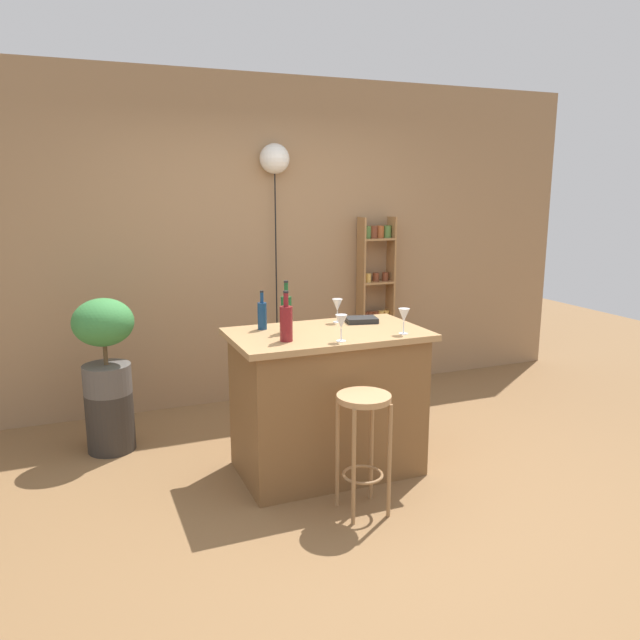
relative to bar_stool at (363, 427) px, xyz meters
name	(u,v)px	position (x,y,z in m)	size (l,w,h in m)	color
ground	(345,488)	(0.02, 0.29, -0.53)	(12.00, 12.00, 0.00)	brown
back_wall	(254,242)	(0.02, 2.24, 0.87)	(6.40, 0.10, 2.80)	#997551
kitchen_counter	(327,401)	(0.02, 0.59, -0.04)	(1.26, 0.74, 0.96)	brown
bar_stool	(363,427)	(0.00, 0.00, 0.00)	(0.31, 0.31, 0.72)	#997047
spice_shelf	(376,299)	(1.15, 2.09, 0.32)	(0.33, 0.16, 1.61)	#9E7042
plant_stool	(110,421)	(-1.30, 1.48, -0.31)	(0.34, 0.34, 0.43)	#2D2823
potted_plant	(104,340)	(-1.30, 1.48, 0.30)	(0.42, 0.38, 0.69)	#514C47
bottle_olive_oil	(286,313)	(-0.23, 0.67, 0.56)	(0.07, 0.07, 0.33)	#194C23
bottle_spirits_clear	(286,322)	(-0.31, 0.45, 0.55)	(0.08, 0.08, 0.31)	maroon
bottle_wine_red	(262,315)	(-0.35, 0.81, 0.53)	(0.06, 0.06, 0.26)	navy
wine_glass_left	(341,322)	(0.00, 0.32, 0.55)	(0.07, 0.07, 0.16)	silver
wine_glass_center	(404,316)	(0.45, 0.35, 0.55)	(0.07, 0.07, 0.16)	silver
wine_glass_right	(337,306)	(0.19, 0.82, 0.55)	(0.07, 0.07, 0.16)	silver
cookbook	(361,320)	(0.35, 0.76, 0.45)	(0.21, 0.15, 0.04)	black
pendant_globe_light	(275,161)	(0.19, 2.13, 1.56)	(0.25, 0.25, 2.23)	black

